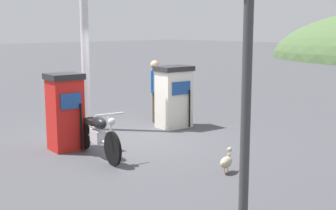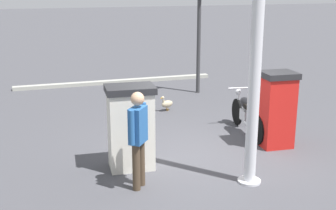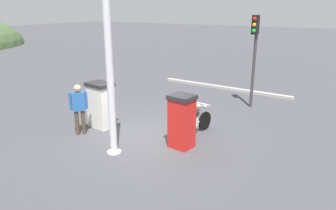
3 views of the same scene
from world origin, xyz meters
The scene contains 9 objects.
ground_plane centered at (0.00, 0.00, 0.00)m, with size 120.00×120.00×0.00m, color #424247.
fuel_pump_near centered at (-0.24, -1.57, 0.81)m, with size 0.72×0.76×1.59m.
fuel_pump_far centered at (-0.24, 1.57, 0.79)m, with size 0.76×0.95×1.56m.
motorcycle_near_pump centered at (0.70, -1.43, 0.48)m, with size 1.99×0.69×0.96m.
attendant_person centered at (-1.09, 1.69, 0.94)m, with size 0.49×0.44×1.65m.
wandering_duck centered at (3.07, -0.41, 0.21)m, with size 0.27×0.42×0.43m.
roadside_traffic_light centered at (4.62, -2.07, 2.51)m, with size 0.39×0.27×3.67m.
canopy_support_pole centered at (-1.59, -0.14, 2.18)m, with size 0.40×0.40×4.51m.
road_edge_kerb centered at (6.90, 0.00, 0.06)m, with size 0.59×6.80×0.12m.
Camera 3 is at (-7.77, -5.75, 3.97)m, focal length 33.96 mm.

